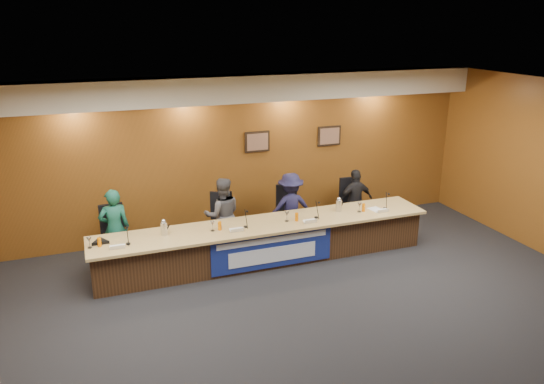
{
  "coord_description": "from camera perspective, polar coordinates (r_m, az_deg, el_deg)",
  "views": [
    {
      "loc": [
        -2.91,
        -5.9,
        4.22
      ],
      "look_at": [
        0.2,
        2.56,
        1.24
      ],
      "focal_mm": 35.0,
      "sensor_mm": 36.0,
      "label": 1
    }
  ],
  "objects": [
    {
      "name": "panelist_b",
      "position": [
        9.92,
        -5.34,
        -2.49
      ],
      "size": [
        0.76,
        0.63,
        1.44
      ],
      "primitive_type": "imported",
      "rotation": [
        0.0,
        0.0,
        3.01
      ],
      "color": "#4A494E",
      "rests_on": "floor"
    },
    {
      "name": "nameplate_d",
      "position": [
        10.1,
        11.87,
        -1.95
      ],
      "size": [
        0.24,
        0.08,
        0.1
      ],
      "primitive_type": "cube",
      "rotation": [
        0.31,
        0.0,
        0.0
      ],
      "color": "white",
      "rests_on": "dais_top"
    },
    {
      "name": "dais_body",
      "position": [
        9.61,
        -0.79,
        -5.49
      ],
      "size": [
        6.0,
        0.8,
        0.7
      ],
      "primitive_type": "cube",
      "color": "#3B2313",
      "rests_on": "floor"
    },
    {
      "name": "microphone_b",
      "position": [
        9.24,
        -2.85,
        -3.75
      ],
      "size": [
        0.07,
        0.07,
        0.02
      ],
      "primitive_type": "cylinder",
      "color": "black",
      "rests_on": "dais_top"
    },
    {
      "name": "microphone_c",
      "position": [
        9.68,
        4.78,
        -2.74
      ],
      "size": [
        0.07,
        0.07,
        0.02
      ],
      "primitive_type": "cylinder",
      "color": "black",
      "rests_on": "dais_top"
    },
    {
      "name": "microphone_d",
      "position": [
        10.33,
        12.03,
        -1.73
      ],
      "size": [
        0.07,
        0.07,
        0.02
      ],
      "primitive_type": "cylinder",
      "color": "black",
      "rests_on": "dais_top"
    },
    {
      "name": "water_glass_c",
      "position": [
        9.47,
        1.61,
        -2.66
      ],
      "size": [
        0.08,
        0.08,
        0.18
      ],
      "primitive_type": "cylinder",
      "color": "silver",
      "rests_on": "dais_top"
    },
    {
      "name": "office_chair_a",
      "position": [
        9.83,
        -16.48,
        -4.88
      ],
      "size": [
        0.53,
        0.53,
        0.08
      ],
      "primitive_type": "cube",
      "rotation": [
        0.0,
        0.0,
        0.11
      ],
      "color": "black",
      "rests_on": "floor"
    },
    {
      "name": "panelist_d",
      "position": [
        10.93,
        8.95,
        -0.95
      ],
      "size": [
        0.79,
        0.36,
        1.33
      ],
      "primitive_type": "imported",
      "rotation": [
        0.0,
        0.0,
        3.18
      ],
      "color": "black",
      "rests_on": "floor"
    },
    {
      "name": "banner",
      "position": [
        9.24,
        0.07,
        -6.29
      ],
      "size": [
        2.2,
        0.02,
        0.65
      ],
      "primitive_type": "cube",
      "color": "navy",
      "rests_on": "dais_body"
    },
    {
      "name": "speakerphone",
      "position": [
        9.03,
        -17.98,
        -5.11
      ],
      "size": [
        0.32,
        0.32,
        0.05
      ],
      "primitive_type": "cylinder",
      "color": "black",
      "rests_on": "dais_top"
    },
    {
      "name": "juice_glass_d",
      "position": [
        10.1,
        9.83,
        -1.66
      ],
      "size": [
        0.06,
        0.06,
        0.15
      ],
      "primitive_type": "cylinder",
      "color": "orange",
      "rests_on": "dais_top"
    },
    {
      "name": "water_glass_b",
      "position": [
        9.1,
        -6.42,
        -3.67
      ],
      "size": [
        0.08,
        0.08,
        0.18
      ],
      "primitive_type": "cylinder",
      "color": "silver",
      "rests_on": "dais_top"
    },
    {
      "name": "panelist_a",
      "position": [
        9.65,
        -16.57,
        -3.79
      ],
      "size": [
        0.54,
        0.37,
        1.44
      ],
      "primitive_type": "imported",
      "rotation": [
        0.0,
        0.0,
        3.19
      ],
      "color": "#15513E",
      "rests_on": "floor"
    },
    {
      "name": "office_chair_c",
      "position": [
        10.49,
        1.78,
        -2.62
      ],
      "size": [
        0.56,
        0.56,
        0.08
      ],
      "primitive_type": "cube",
      "rotation": [
        0.0,
        0.0,
        -0.18
      ],
      "color": "black",
      "rests_on": "floor"
    },
    {
      "name": "office_chair_d",
      "position": [
        11.08,
        8.66,
        -1.68
      ],
      "size": [
        0.51,
        0.51,
        0.08
      ],
      "primitive_type": "cube",
      "rotation": [
        0.0,
        0.0,
        -0.06
      ],
      "color": "black",
      "rests_on": "floor"
    },
    {
      "name": "banner_text_lower",
      "position": [
        9.26,
        0.1,
        -6.77
      ],
      "size": [
        1.6,
        0.01,
        0.28
      ],
      "primitive_type": "cube",
      "color": "silver",
      "rests_on": "banner"
    },
    {
      "name": "water_glass_d",
      "position": [
        10.04,
        9.38,
        -1.66
      ],
      "size": [
        0.08,
        0.08,
        0.18
      ],
      "primitive_type": "cylinder",
      "color": "silver",
      "rests_on": "dais_top"
    },
    {
      "name": "microphone_a",
      "position": [
        8.86,
        -15.21,
        -5.39
      ],
      "size": [
        0.07,
        0.07,
        0.02
      ],
      "primitive_type": "cylinder",
      "color": "black",
      "rests_on": "dais_top"
    },
    {
      "name": "paper_stack",
      "position": [
        10.25,
        11.15,
        -1.87
      ],
      "size": [
        0.26,
        0.33,
        0.01
      ],
      "primitive_type": "cube",
      "rotation": [
        0.0,
        0.0,
        0.14
      ],
      "color": "white",
      "rests_on": "dais_top"
    },
    {
      "name": "carafe_left",
      "position": [
        9.05,
        -11.55,
        -3.89
      ],
      "size": [
        0.11,
        0.11,
        0.23
      ],
      "primitive_type": "cylinder",
      "color": "silver",
      "rests_on": "dais_top"
    },
    {
      "name": "banner_text_upper",
      "position": [
        9.15,
        0.1,
        -5.18
      ],
      "size": [
        2.0,
        0.01,
        0.1
      ],
      "primitive_type": "cube",
      "color": "silver",
      "rests_on": "banner"
    },
    {
      "name": "panelist_c",
      "position": [
        10.33,
        1.99,
        -1.69
      ],
      "size": [
        0.93,
        0.58,
        1.39
      ],
      "primitive_type": "imported",
      "rotation": [
        0.0,
        0.0,
        3.07
      ],
      "color": "#191838",
      "rests_on": "floor"
    },
    {
      "name": "nameplate_c",
      "position": [
        9.41,
        4.19,
        -3.13
      ],
      "size": [
        0.24,
        0.08,
        0.1
      ],
      "primitive_type": "cube",
      "rotation": [
        0.31,
        0.0,
        0.0
      ],
      "color": "white",
      "rests_on": "dais_top"
    },
    {
      "name": "wall_back",
      "position": [
        10.65,
        -3.69,
        3.98
      ],
      "size": [
        10.0,
        0.04,
        3.2
      ],
      "primitive_type": "cube",
      "color": "brown",
      "rests_on": "floor"
    },
    {
      "name": "dais_top",
      "position": [
        9.42,
        -0.7,
        -3.51
      ],
      "size": [
        6.1,
        0.95,
        0.05
      ],
      "primitive_type": "cube",
      "color": "tan",
      "rests_on": "dais_body"
    },
    {
      "name": "water_glass_a",
      "position": [
        8.88,
        -19.05,
        -5.18
      ],
      "size": [
        0.08,
        0.08,
        0.18
      ],
      "primitive_type": "cylinder",
      "color": "silver",
      "rests_on": "dais_top"
    },
    {
      "name": "office_chair_b",
      "position": [
        10.1,
        -5.45,
        -3.56
      ],
      "size": [
        0.6,
        0.6,
        0.08
      ],
      "primitive_type": "cube",
      "rotation": [
        0.0,
        0.0,
        -0.28
      ],
      "color": "black",
      "rests_on": "floor"
    },
    {
      "name": "wall_photo_left",
      "position": [
        10.68,
        -1.6,
        5.43
      ],
      "size": [
        0.52,
        0.04,
        0.42
      ],
      "primitive_type": "cube",
      "color": "black",
      "rests_on": "wall_back"
    },
    {
      "name": "carafe_right",
      "position": [
        10.03,
        7.19,
        -1.47
      ],
      "size": [
        0.11,
        0.11,
        0.22
      ],
      "primitive_type": "cylinder",
      "color": "silver",
      "rests_on": "dais_top"
    },
    {
      "name": "wall_photo_right",
      "position": [
        11.28,
        6.17,
        6.03
      ],
      "size": [
        0.52,
        0.04,
        0.42
      ],
      "primitive_type": "cube",
      "color": "black",
      "rests_on": "wall_back"
    },
    {
      "name": "juice_glass_b",
      "position": [
        9.13,
        -5.65,
        -3.64
      ],
      "size": [
        0.06,
        0.06,
        0.15
      ],
      "primitive_type": "cylinder",
      "color": "orange",
      "rests_on": "dais_top"
    },
    {
      "name": "nameplate_b",
      "position": [
        9.03,
        -3.76,
        -4.07
      ],
      "size": [
        0.24,
        0.08,
        0.1
      ],
      "primitive_type": "cube",
      "rotation": [
        0.31,
        0.0,
        0.0
      ],
      "color": "white",
      "rests_on": "dais_top"
    },
    {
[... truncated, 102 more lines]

